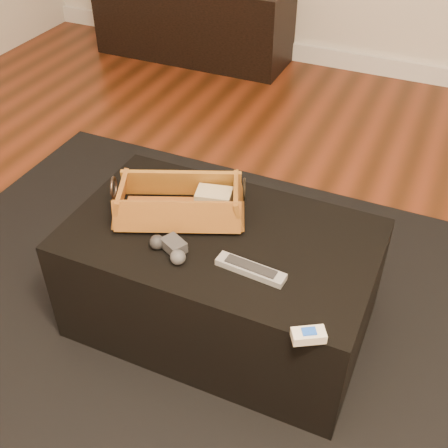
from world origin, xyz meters
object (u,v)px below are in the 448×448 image
at_px(media_cabinet, 193,19).
at_px(cream_gadget, 309,335).
at_px(silver_remote, 251,269).
at_px(tv_remote, 173,212).
at_px(game_controller, 170,248).
at_px(wicker_basket, 180,204).
at_px(ottoman, 221,280).

relative_size(media_cabinet, cream_gadget, 13.50).
bearing_deg(silver_remote, tv_remote, 157.98).
relative_size(game_controller, silver_remote, 0.69).
bearing_deg(tv_remote, game_controller, -93.95).
bearing_deg(cream_gadget, game_controller, 163.22).
xyz_separation_m(tv_remote, wicker_basket, (0.01, 0.02, 0.02)).
relative_size(media_cabinet, ottoman, 1.33).
relative_size(ottoman, game_controller, 6.56).
distance_m(media_cabinet, ottoman, 2.50).
bearing_deg(media_cabinet, tv_remote, -64.91).
xyz_separation_m(tv_remote, cream_gadget, (0.56, -0.31, -0.01)).
bearing_deg(cream_gadget, wicker_basket, 149.00).
height_order(tv_remote, wicker_basket, wicker_basket).
bearing_deg(tv_remote, cream_gadget, -57.24).
bearing_deg(silver_remote, media_cabinet, 120.25).
bearing_deg(silver_remote, game_controller, -174.27).
xyz_separation_m(game_controller, cream_gadget, (0.49, -0.15, -0.01)).
distance_m(ottoman, cream_gadget, 0.54).
xyz_separation_m(media_cabinet, wicker_basket, (1.04, -2.17, 0.22)).
height_order(ottoman, silver_remote, silver_remote).
xyz_separation_m(wicker_basket, game_controller, (0.06, -0.18, -0.03)).
xyz_separation_m(game_controller, silver_remote, (0.26, 0.03, -0.01)).
bearing_deg(media_cabinet, wicker_basket, -64.39).
height_order(ottoman, wicker_basket, wicker_basket).
relative_size(tv_remote, silver_remote, 1.02).
bearing_deg(ottoman, tv_remote, 177.93).
height_order(wicker_basket, silver_remote, wicker_basket).
bearing_deg(cream_gadget, tv_remote, 151.39).
height_order(ottoman, game_controller, game_controller).
bearing_deg(game_controller, silver_remote, 5.73).
relative_size(tv_remote, game_controller, 1.47).
bearing_deg(media_cabinet, cream_gadget, -57.56).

